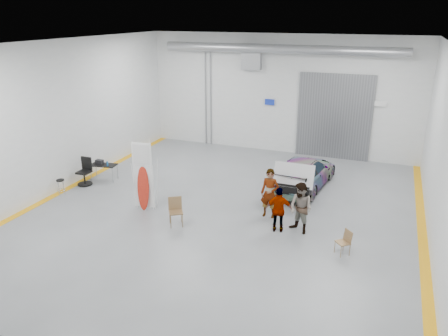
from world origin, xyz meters
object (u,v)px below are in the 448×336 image
(sedan_car, at_px, (304,173))
(folding_chair_far, at_px, (342,247))
(person_c, at_px, (279,210))
(surfboard_display, at_px, (142,181))
(work_table, at_px, (103,164))
(office_chair, at_px, (85,173))
(folding_chair_near, at_px, (176,217))
(person_b, at_px, (301,208))
(person_a, at_px, (270,193))
(shop_stool, at_px, (61,187))

(sedan_car, distance_m, folding_chair_far, 5.44)
(person_c, xyz_separation_m, folding_chair_far, (2.19, -0.73, -0.54))
(surfboard_display, xyz_separation_m, work_table, (-3.26, 2.02, -0.41))
(folding_chair_far, distance_m, office_chair, 11.10)
(sedan_car, height_order, folding_chair_near, sedan_car)
(folding_chair_near, xyz_separation_m, office_chair, (-5.35, 2.00, 0.21))
(person_b, relative_size, person_c, 1.11)
(work_table, bearing_deg, person_a, -6.78)
(sedan_car, height_order, person_b, person_b)
(sedan_car, relative_size, office_chair, 3.83)
(person_a, bearing_deg, shop_stool, -171.35)
(person_a, xyz_separation_m, folding_chair_near, (-2.80, -1.83, -0.60))
(person_b, distance_m, folding_chair_far, 1.89)
(person_b, bearing_deg, shop_stool, -149.53)
(shop_stool, bearing_deg, folding_chair_near, -7.36)
(person_a, xyz_separation_m, folding_chair_far, (2.78, -1.72, -0.66))
(sedan_car, height_order, person_a, person_a)
(person_c, xyz_separation_m, office_chair, (-8.75, 1.16, -0.27))
(surfboard_display, height_order, folding_chair_far, surfboard_display)
(office_chair, bearing_deg, shop_stool, -99.91)
(person_b, height_order, person_c, person_b)
(person_b, bearing_deg, person_a, 177.08)
(sedan_car, xyz_separation_m, folding_chair_far, (2.22, -4.95, -0.40))
(shop_stool, height_order, work_table, work_table)
(person_c, distance_m, folding_chair_near, 3.54)
(person_c, height_order, shop_stool, person_c)
(person_c, bearing_deg, folding_chair_near, 4.12)
(sedan_car, height_order, folding_chair_far, sedan_car)
(person_c, height_order, folding_chair_near, person_c)
(person_b, bearing_deg, folding_chair_far, -3.34)
(person_b, height_order, surfboard_display, surfboard_display)
(person_b, bearing_deg, folding_chair_near, -137.09)
(folding_chair_far, bearing_deg, sedan_car, 162.01)
(sedan_car, distance_m, shop_stool, 9.93)
(sedan_car, relative_size, shop_stool, 6.90)
(person_b, relative_size, office_chair, 1.50)
(person_a, height_order, surfboard_display, surfboard_display)
(folding_chair_far, distance_m, work_table, 10.92)
(surfboard_display, distance_m, office_chair, 3.88)
(person_c, height_order, folding_chair_far, person_c)
(folding_chair_near, bearing_deg, person_b, -18.38)
(person_b, distance_m, folding_chair_near, 4.25)
(office_chair, bearing_deg, person_c, -8.46)
(folding_chair_far, bearing_deg, person_b, -163.95)
(person_a, distance_m, surfboard_display, 4.67)
(office_chair, bearing_deg, sedan_car, 18.43)
(folding_chair_far, xyz_separation_m, work_table, (-10.58, 2.64, 0.46))
(work_table, bearing_deg, folding_chair_near, -28.88)
(person_c, bearing_deg, shop_stool, -8.99)
(sedan_car, relative_size, folding_chair_far, 5.74)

